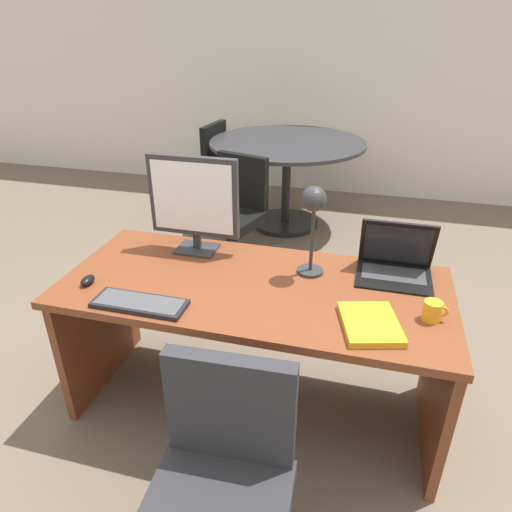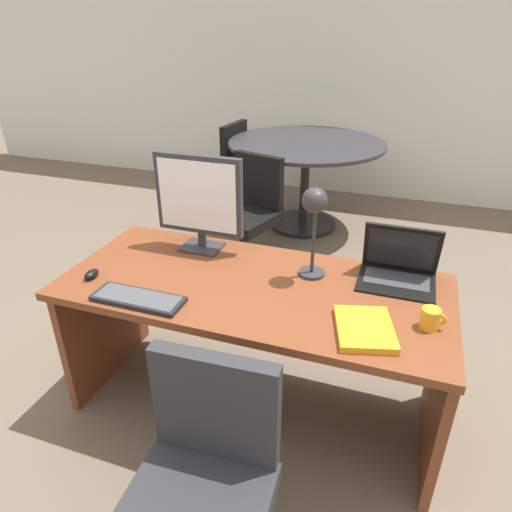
% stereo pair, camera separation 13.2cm
% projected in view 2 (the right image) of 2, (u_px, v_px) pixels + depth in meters
% --- Properties ---
extents(ground, '(12.00, 12.00, 0.00)m').
position_uv_depth(ground, '(316.00, 270.00, 3.62)').
color(ground, '#6B5B4C').
extents(back_wall, '(10.00, 0.10, 2.80)m').
position_uv_depth(back_wall, '(367.00, 60.00, 4.62)').
color(back_wall, silver).
rests_on(back_wall, ground).
extents(desk, '(1.72, 0.77, 0.72)m').
position_uv_depth(desk, '(257.00, 316.00, 2.17)').
color(desk, brown).
rests_on(desk, ground).
extents(monitor, '(0.45, 0.16, 0.48)m').
position_uv_depth(monitor, '(199.00, 198.00, 2.22)').
color(monitor, '#2D2D33').
rests_on(monitor, desk).
extents(laptop, '(0.33, 0.27, 0.25)m').
position_uv_depth(laptop, '(399.00, 263.00, 2.05)').
color(laptop, black).
rests_on(laptop, desk).
extents(keyboard, '(0.39, 0.14, 0.02)m').
position_uv_depth(keyboard, '(138.00, 299.00, 1.91)').
color(keyboard, black).
rests_on(keyboard, desk).
extents(mouse, '(0.05, 0.08, 0.04)m').
position_uv_depth(mouse, '(91.00, 274.00, 2.07)').
color(mouse, black).
rests_on(mouse, desk).
extents(desk_lamp, '(0.12, 0.14, 0.43)m').
position_uv_depth(desk_lamp, '(314.00, 213.00, 1.94)').
color(desk_lamp, '#2D2D33').
rests_on(desk_lamp, desk).
extents(book, '(0.27, 0.31, 0.03)m').
position_uv_depth(book, '(365.00, 329.00, 1.72)').
color(book, orange).
rests_on(book, desk).
extents(coffee_mug, '(0.10, 0.07, 0.08)m').
position_uv_depth(coffee_mug, '(431.00, 318.00, 1.73)').
color(coffee_mug, orange).
rests_on(coffee_mug, desk).
extents(office_chair, '(0.56, 0.56, 0.84)m').
position_uv_depth(office_chair, '(202.00, 506.00, 1.52)').
color(office_chair, black).
rests_on(office_chair, ground).
extents(meeting_table, '(1.39, 1.39, 0.81)m').
position_uv_depth(meeting_table, '(306.00, 163.00, 4.12)').
color(meeting_table, black).
rests_on(meeting_table, ground).
extents(meeting_chair_near, '(0.57, 0.59, 0.85)m').
position_uv_depth(meeting_chair_near, '(246.00, 222.00, 3.60)').
color(meeting_chair_near, black).
rests_on(meeting_chair_near, ground).
extents(meeting_chair_far, '(0.56, 0.56, 0.90)m').
position_uv_depth(meeting_chair_far, '(221.00, 177.00, 4.58)').
color(meeting_chair_far, black).
rests_on(meeting_chair_far, ground).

